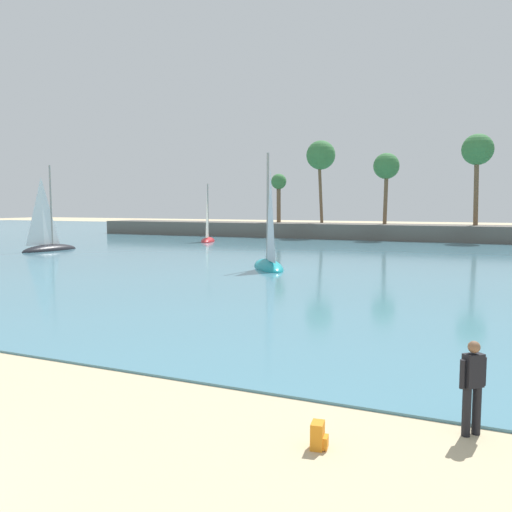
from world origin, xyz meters
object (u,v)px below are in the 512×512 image
at_px(sailboat_near_shore, 208,236).
at_px(sailboat_mid_bay, 269,257).
at_px(backpack_spare, 318,436).
at_px(sailboat_toward_headland, 48,242).
at_px(person_at_waterline, 473,385).

distance_m(sailboat_near_shore, sailboat_mid_bay, 25.36).
height_order(sailboat_near_shore, sailboat_mid_bay, sailboat_mid_bay).
height_order(backpack_spare, sailboat_toward_headland, sailboat_toward_headland).
height_order(backpack_spare, sailboat_near_shore, sailboat_near_shore).
distance_m(person_at_waterline, sailboat_toward_headland, 42.94).
xyz_separation_m(sailboat_mid_bay, sailboat_toward_headland, (-22.39, 4.07, 0.02)).
bearing_deg(person_at_waterline, sailboat_near_shore, 124.74).
xyz_separation_m(sailboat_near_shore, sailboat_toward_headland, (-6.75, -15.89, 0.11)).
distance_m(person_at_waterline, sailboat_near_shore, 49.60).
bearing_deg(backpack_spare, sailboat_mid_bay, 114.87).
bearing_deg(sailboat_near_shore, sailboat_mid_bay, -51.92).
relative_size(sailboat_mid_bay, sailboat_toward_headland, 0.97).
bearing_deg(backpack_spare, sailboat_toward_headland, 141.09).
bearing_deg(sailboat_near_shore, sailboat_toward_headland, -113.01).
bearing_deg(sailboat_near_shore, person_at_waterline, -55.26).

